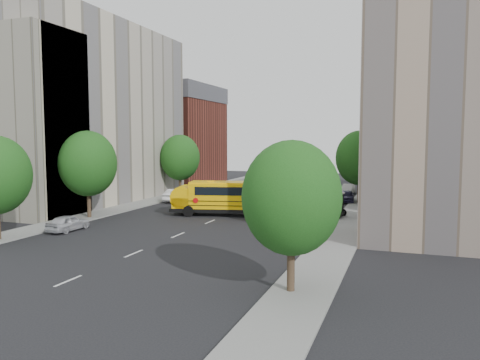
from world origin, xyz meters
The scene contains 22 objects.
ground centered at (0.00, 0.00, 0.00)m, with size 120.00×120.00×0.00m, color black.
sidewalk_left centered at (-11.50, 5.00, 0.06)m, with size 3.00×80.00×0.12m, color slate.
sidewalk_right centered at (11.50, 5.00, 0.06)m, with size 3.00×80.00×0.12m, color slate.
lane_markings centered at (0.00, 10.00, 0.01)m, with size 0.15×64.00×0.01m, color silver.
building_left_cream centered at (-18.00, 6.00, 10.00)m, with size 10.00×26.00×20.00m, color beige.
building_left_redbrick centered at (-18.00, 28.00, 6.50)m, with size 10.00×15.00×13.00m, color maroon.
building_left_near centered at (-18.00, -4.50, 8.50)m, with size 10.00×7.00×17.00m, color tan.
building_right_near centered at (18.00, -4.50, 8.50)m, with size 10.00×7.00×17.00m, color tan.
building_right_far centered at (18.00, 20.00, 9.00)m, with size 10.00×22.00×18.00m, color tan.
building_right_sidewall centered at (18.00, 9.00, 9.00)m, with size 10.10×0.30×18.00m, color brown.
street_tree_1 centered at (-11.00, -4.00, 4.95)m, with size 5.12×5.12×7.90m.
street_tree_2 centered at (-11.00, 14.00, 4.83)m, with size 4.99×4.99×7.71m.
street_tree_3 centered at (11.00, -18.00, 4.45)m, with size 4.61×4.61×7.11m.
street_tree_4 centered at (11.00, 14.00, 5.08)m, with size 5.25×5.25×8.10m.
street_tree_5 centered at (11.00, 26.00, 4.70)m, with size 4.86×4.86×7.51m.
school_bus centered at (0.46, 1.89, 1.81)m, with size 11.77×5.23×3.24m.
safari_truck centered at (7.98, 3.89, 1.21)m, with size 5.55×2.64×2.28m.
parked_car_0 centered at (-8.80, -9.44, 0.64)m, with size 1.52×3.77×1.28m, color #B9BAC0.
parked_car_1 centered at (-8.80, 8.81, 0.74)m, with size 1.56×4.49×1.48m, color white.
parked_car_3 centered at (8.80, -7.34, 0.74)m, with size 2.08×5.12×1.49m, color maroon.
parked_car_4 centered at (9.60, 14.93, 0.67)m, with size 1.59×3.95×1.35m, color #332E52.
parked_car_5 centered at (8.80, 22.75, 0.65)m, with size 1.38×3.96×1.31m, color #A5A49F.
Camera 1 is at (15.93, -38.74, 7.13)m, focal length 35.00 mm.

